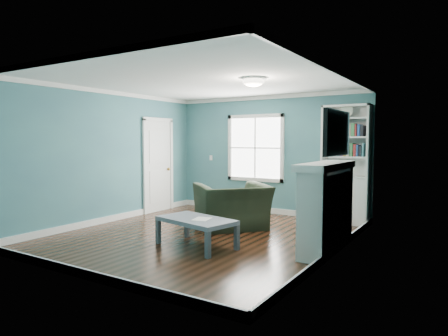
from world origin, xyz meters
The scene contains 13 objects.
floor centered at (0.00, 0.00, 0.00)m, with size 5.00×5.00×0.00m, color black.
room_walls centered at (0.00, 0.00, 1.58)m, with size 5.00×5.00×5.00m.
trim centered at (0.00, 0.00, 1.24)m, with size 4.50×5.00×2.60m.
window centered at (-0.30, 2.49, 1.45)m, with size 1.40×0.06×1.50m.
bookshelf centered at (1.77, 2.30, 0.92)m, with size 0.90×0.35×2.31m.
fireplace centered at (2.08, 0.20, 0.64)m, with size 0.44×1.58×1.30m.
tv centered at (2.20, 0.20, 1.72)m, with size 0.06×1.10×0.65m, color black.
door centered at (-2.22, 1.40, 1.07)m, with size 0.12×0.98×2.17m.
ceiling_fixture centered at (0.90, 0.10, 2.55)m, with size 0.38×0.38×0.15m.
light_switch centered at (-1.50, 2.48, 1.20)m, with size 0.08×0.01×0.12m, color white.
recliner centered at (0.13, 0.75, 0.55)m, with size 1.25×0.81×1.09m, color black.
coffee_table centered at (0.32, -0.63, 0.38)m, with size 1.31×0.90×0.44m.
paper_sheet centered at (0.42, -0.64, 0.44)m, with size 0.23×0.30×0.00m, color white.
Camera 1 is at (3.85, -5.50, 1.62)m, focal length 32.00 mm.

